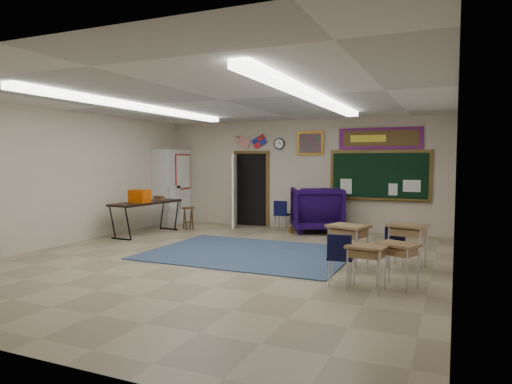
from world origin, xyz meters
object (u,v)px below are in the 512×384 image
at_px(wingback_armchair, 317,209).
at_px(folding_table, 146,217).
at_px(student_desk_front_right, 407,244).
at_px(wooden_stool, 188,218).
at_px(student_desk_front_left, 348,245).

height_order(wingback_armchair, folding_table, wingback_armchair).
distance_m(wingback_armchair, student_desk_front_right, 4.18).
xyz_separation_m(wingback_armchair, folding_table, (-3.86, -2.16, -0.13)).
height_order(wingback_armchair, student_desk_front_right, wingback_armchair).
relative_size(student_desk_front_right, wooden_stool, 1.26).
height_order(student_desk_front_right, folding_table, folding_table).
relative_size(wingback_armchair, folding_table, 0.63).
distance_m(student_desk_front_left, student_desk_front_right, 1.08).
bearing_deg(wingback_armchair, wooden_stool, -6.96).
height_order(wingback_armchair, student_desk_front_left, wingback_armchair).
distance_m(student_desk_front_right, wooden_stool, 6.32).
xyz_separation_m(student_desk_front_left, wooden_stool, (-4.98, 2.81, -0.12)).
distance_m(wingback_armchair, wooden_stool, 3.48).
height_order(folding_table, wooden_stool, folding_table).
bearing_deg(folding_table, student_desk_front_left, -12.27).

